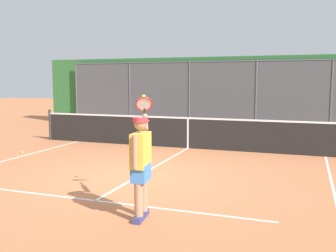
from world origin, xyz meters
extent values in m
plane|color=#B76B42|center=(0.00, 0.00, 0.00)|extent=(60.00, 60.00, 0.00)
cube|color=white|center=(0.00, 1.72, 0.00)|extent=(6.16, 0.05, 0.01)
cube|color=white|center=(0.00, -1.07, 0.00)|extent=(0.05, 5.56, 0.01)
cylinder|color=#474C51|center=(-4.29, -8.74, 1.46)|extent=(0.07, 0.07, 2.91)
cylinder|color=#474C51|center=(-1.43, -8.74, 1.46)|extent=(0.07, 0.07, 2.91)
cylinder|color=#474C51|center=(1.43, -8.74, 1.46)|extent=(0.07, 0.07, 2.91)
cylinder|color=#474C51|center=(4.29, -8.74, 1.46)|extent=(0.07, 0.07, 2.91)
cylinder|color=#474C51|center=(7.15, -8.74, 1.46)|extent=(0.07, 0.07, 2.91)
cylinder|color=#474C51|center=(0.00, -8.74, 2.87)|extent=(14.30, 0.05, 0.05)
cube|color=#474C51|center=(0.00, -8.74, 1.46)|extent=(14.30, 0.02, 2.91)
cube|color=#2D6B33|center=(0.00, -9.39, 1.55)|extent=(17.30, 0.90, 3.09)
cube|color=#ADADA8|center=(0.00, -8.56, 0.07)|extent=(15.30, 0.18, 0.15)
cylinder|color=#2D2D2D|center=(5.06, -3.85, 0.54)|extent=(0.09, 0.09, 1.07)
cube|color=black|center=(0.00, -3.85, 0.46)|extent=(10.05, 0.02, 0.91)
cube|color=white|center=(0.00, -3.85, 0.94)|extent=(10.05, 0.04, 0.05)
cube|color=white|center=(0.00, -3.85, 0.46)|extent=(0.05, 0.04, 0.91)
cube|color=navy|center=(-1.13, 2.38, 0.04)|extent=(0.14, 0.27, 0.09)
cylinder|color=#A87A5B|center=(-1.13, 2.38, 0.45)|extent=(0.13, 0.13, 0.71)
cube|color=navy|center=(-1.10, 2.14, 0.04)|extent=(0.14, 0.27, 0.09)
cylinder|color=#A87A5B|center=(-1.10, 2.14, 0.45)|extent=(0.13, 0.13, 0.71)
cube|color=#3D7AC6|center=(-1.12, 2.26, 0.72)|extent=(0.26, 0.40, 0.26)
cube|color=gold|center=(-1.12, 2.26, 1.06)|extent=(0.26, 0.46, 0.51)
cylinder|color=#A87A5B|center=(-1.15, 2.54, 1.08)|extent=(0.08, 0.08, 0.47)
cylinder|color=#A87A5B|center=(-1.02, 1.86, 1.42)|extent=(0.23, 0.36, 0.27)
sphere|color=#A87A5B|center=(-1.12, 2.26, 1.45)|extent=(0.20, 0.20, 0.20)
cylinder|color=red|center=(-1.12, 2.26, 1.51)|extent=(0.25, 0.25, 0.07)
cube|color=red|center=(-1.10, 2.15, 1.48)|extent=(0.19, 0.20, 0.02)
cylinder|color=black|center=(-0.92, 1.65, 1.57)|extent=(0.10, 0.17, 0.13)
torus|color=red|center=(-0.84, 1.48, 1.69)|extent=(0.34, 0.29, 0.26)
cylinder|color=silver|center=(-0.84, 1.48, 1.69)|extent=(0.28, 0.23, 0.21)
sphere|color=#CCDB33|center=(-0.76, 1.32, 1.81)|extent=(0.07, 0.07, 0.07)
sphere|color=#D6E042|center=(4.24, -1.41, 0.03)|extent=(0.07, 0.07, 0.07)
camera|label=1|loc=(-3.40, 7.42, 2.08)|focal=41.24mm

